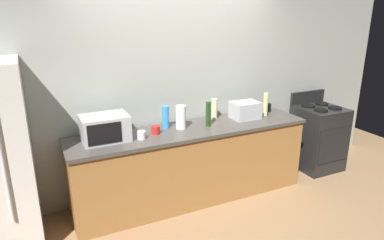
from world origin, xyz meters
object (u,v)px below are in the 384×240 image
at_px(bottle_hand_soap, 214,109).
at_px(bottle_wine, 208,114).
at_px(toaster_oven, 245,110).
at_px(paper_towel_roll, 181,117).
at_px(bottle_spray_cleaner, 166,117).
at_px(bottle_vinegar, 266,104).
at_px(stove_range, 318,137).
at_px(mug_red, 156,130).
at_px(microwave, 105,128).
at_px(mug_black, 268,107).
at_px(mug_white, 141,135).

height_order(bottle_hand_soap, bottle_wine, bottle_wine).
distance_m(toaster_oven, paper_towel_roll, 0.89).
distance_m(toaster_oven, bottle_wine, 0.57).
distance_m(bottle_spray_cleaner, bottle_vinegar, 1.34).
height_order(stove_range, mug_red, stove_range).
distance_m(bottle_spray_cleaner, bottle_wine, 0.50).
distance_m(stove_range, bottle_wine, 1.89).
bearing_deg(bottle_wine, bottle_vinegar, 3.92).
xyz_separation_m(microwave, mug_red, (0.54, -0.04, -0.09)).
bearing_deg(mug_black, paper_towel_roll, -174.48).
bearing_deg(bottle_vinegar, stove_range, -3.33).
bearing_deg(bottle_hand_soap, bottle_vinegar, -12.49).
height_order(toaster_oven, mug_white, toaster_oven).
distance_m(microwave, bottle_wine, 1.19).
distance_m(stove_range, bottle_vinegar, 1.10).
relative_size(stove_range, paper_towel_roll, 4.00).
distance_m(bottle_spray_cleaner, mug_black, 1.49).
height_order(paper_towel_roll, mug_white, paper_towel_roll).
distance_m(paper_towel_roll, mug_red, 0.34).
relative_size(bottle_spray_cleaner, mug_white, 2.94).
bearing_deg(bottle_wine, toaster_oven, 6.67).
distance_m(microwave, bottle_hand_soap, 1.39).
xyz_separation_m(paper_towel_roll, bottle_spray_cleaner, (-0.15, 0.09, -0.01)).
distance_m(bottle_hand_soap, bottle_spray_cleaner, 0.67).
relative_size(bottle_spray_cleaner, mug_black, 2.37).
bearing_deg(stove_range, microwave, 179.08).
distance_m(toaster_oven, bottle_vinegar, 0.31).
relative_size(bottle_vinegar, mug_white, 3.34).
xyz_separation_m(stove_range, toaster_oven, (-1.23, 0.06, 0.54)).
xyz_separation_m(microwave, paper_towel_roll, (0.86, 0.00, 0.00)).
bearing_deg(bottle_vinegar, microwave, -179.84).
height_order(bottle_hand_soap, bottle_spray_cleaner, bottle_hand_soap).
xyz_separation_m(stove_range, bottle_hand_soap, (-1.60, 0.20, 0.57)).
height_order(stove_range, mug_white, stove_range).
bearing_deg(bottle_hand_soap, bottle_wine, -133.63).
bearing_deg(mug_white, bottle_wine, 4.88).
distance_m(toaster_oven, bottle_hand_soap, 0.39).
xyz_separation_m(paper_towel_roll, mug_white, (-0.51, -0.13, -0.09)).
bearing_deg(bottle_hand_soap, mug_black, -1.61).
distance_m(microwave, mug_red, 0.55).
xyz_separation_m(mug_red, mug_black, (1.66, 0.17, 0.01)).
relative_size(microwave, mug_black, 4.39).
relative_size(bottle_wine, bottle_vinegar, 1.00).
bearing_deg(mug_red, microwave, 175.55).
height_order(stove_range, bottle_vinegar, bottle_vinegar).
distance_m(bottle_wine, mug_white, 0.85).
relative_size(paper_towel_roll, mug_red, 2.84).
bearing_deg(microwave, toaster_oven, 0.40).
bearing_deg(toaster_oven, bottle_wine, -173.33).
bearing_deg(stove_range, mug_red, 179.86).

